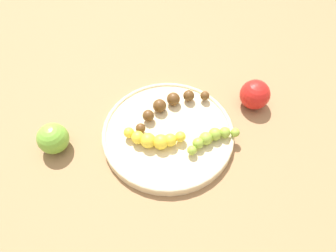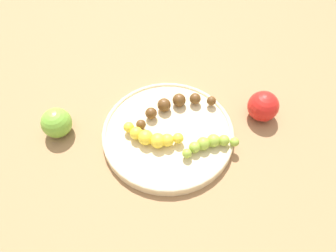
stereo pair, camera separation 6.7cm
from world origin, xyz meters
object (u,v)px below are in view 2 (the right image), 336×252
banana_green (209,143)px  fruit_bowl (168,133)px  banana_yellow (152,137)px  apple_green (57,123)px  banana_overripe (173,105)px  apple_red (263,106)px

banana_green → fruit_bowl: bearing=48.7°
banana_yellow → banana_green: (0.11, 0.05, -0.00)m
apple_green → banana_overripe: bearing=40.9°
apple_red → fruit_bowl: bearing=-135.3°
banana_green → banana_yellow: bearing=67.7°
fruit_bowl → banana_green: banana_green is taller
banana_overripe → apple_red: size_ratio=2.27×
banana_yellow → apple_red: apple_red is taller
banana_yellow → banana_overripe: bearing=167.3°
apple_green → apple_red: 0.47m
apple_green → banana_green: bearing=20.8°
banana_overripe → apple_green: bearing=77.9°
banana_green → apple_green: bearing=65.5°
banana_overripe → apple_green: size_ratio=2.40×
banana_overripe → apple_green: 0.27m
banana_green → banana_overripe: banana_overripe is taller
apple_green → banana_yellow: bearing=19.5°
banana_green → apple_green: (-0.32, -0.12, 0.00)m
banana_yellow → apple_red: size_ratio=1.83×
banana_overripe → apple_red: bearing=-114.2°
banana_green → banana_overripe: bearing=20.5°
banana_yellow → apple_red: 0.27m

